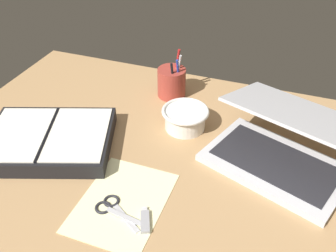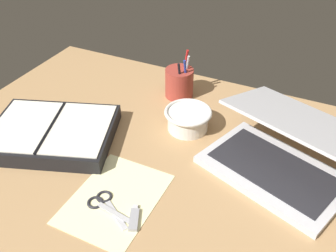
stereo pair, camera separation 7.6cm
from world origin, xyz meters
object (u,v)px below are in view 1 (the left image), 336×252
(laptop, at_px, (283,146))
(scissors, at_px, (112,207))
(pen_cup, at_px, (172,82))
(bowl, at_px, (185,118))
(planner, at_px, (49,140))

(laptop, height_order, scissors, laptop)
(pen_cup, xyz_separation_m, scissors, (0.04, -0.52, -0.05))
(bowl, xyz_separation_m, pen_cup, (-0.10, 0.16, 0.01))
(laptop, bearing_deg, pen_cup, 170.65)
(pen_cup, height_order, planner, pen_cup)
(bowl, bearing_deg, pen_cup, 121.77)
(laptop, bearing_deg, scissors, -119.21)
(planner, bearing_deg, bowl, 13.55)
(scissors, bearing_deg, pen_cup, 114.35)
(bowl, bearing_deg, planner, -147.04)
(laptop, distance_m, planner, 0.63)
(laptop, distance_m, scissors, 0.46)
(planner, xyz_separation_m, scissors, (0.27, -0.14, -0.02))
(bowl, relative_size, scissors, 1.06)
(pen_cup, height_order, scissors, pen_cup)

